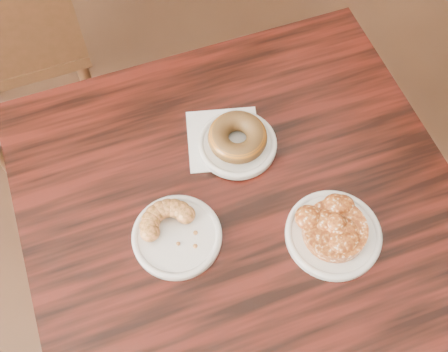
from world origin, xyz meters
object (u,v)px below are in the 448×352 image
chair_far (8,31)px  glazed_donut (238,137)px  apple_fritter (336,229)px  cruller_fragment (176,232)px  cafe_table (241,277)px

chair_far → glazed_donut: 0.95m
apple_fritter → cruller_fragment: apple_fritter is taller
chair_far → apple_fritter: size_ratio=5.67×
cafe_table → apple_fritter: size_ratio=5.14×
chair_far → cruller_fragment: (0.11, -0.95, 0.33)m
cafe_table → cruller_fragment: cruller_fragment is taller
glazed_donut → cafe_table: bearing=-112.6°
glazed_donut → apple_fritter: bearing=-76.9°
glazed_donut → cruller_fragment: bearing=-148.8°
chair_far → cruller_fragment: bearing=105.0°
cruller_fragment → glazed_donut: bearing=31.2°
chair_far → glazed_donut: bearing=118.2°
cafe_table → chair_far: bearing=113.2°
apple_fritter → cruller_fragment: 0.28m
glazed_donut → apple_fritter: (0.06, -0.25, -0.01)m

